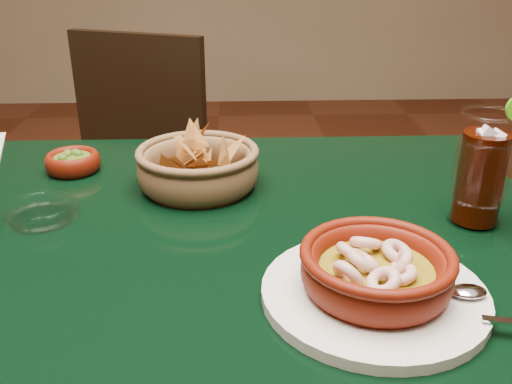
{
  "coord_description": "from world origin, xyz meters",
  "views": [
    {
      "loc": [
        0.11,
        -0.76,
        1.14
      ],
      "look_at": [
        0.14,
        -0.02,
        0.81
      ],
      "focal_mm": 40.0,
      "sensor_mm": 36.0,
      "label": 1
    }
  ],
  "objects_px": {
    "dining_table": "(166,281)",
    "cola_drink": "(482,170)",
    "dining_chair": "(124,190)",
    "shrimp_plate": "(376,276)",
    "chip_basket": "(198,167)"
  },
  "relations": [
    {
      "from": "dining_table",
      "to": "cola_drink",
      "type": "relative_size",
      "value": 6.21
    },
    {
      "from": "dining_table",
      "to": "dining_chair",
      "type": "relative_size",
      "value": 1.32
    },
    {
      "from": "dining_table",
      "to": "shrimp_plate",
      "type": "distance_m",
      "value": 0.36
    },
    {
      "from": "dining_chair",
      "to": "chip_basket",
      "type": "relative_size",
      "value": 3.8
    },
    {
      "from": "dining_chair",
      "to": "cola_drink",
      "type": "xyz_separation_m",
      "value": [
        0.67,
        -0.71,
        0.33
      ]
    },
    {
      "from": "dining_table",
      "to": "chip_basket",
      "type": "bearing_deg",
      "value": 71.06
    },
    {
      "from": "dining_table",
      "to": "chip_basket",
      "type": "distance_m",
      "value": 0.2
    },
    {
      "from": "dining_chair",
      "to": "shrimp_plate",
      "type": "xyz_separation_m",
      "value": [
        0.47,
        -0.91,
        0.28
      ]
    },
    {
      "from": "shrimp_plate",
      "to": "cola_drink",
      "type": "distance_m",
      "value": 0.28
    },
    {
      "from": "chip_basket",
      "to": "cola_drink",
      "type": "relative_size",
      "value": 1.24
    },
    {
      "from": "dining_chair",
      "to": "cola_drink",
      "type": "relative_size",
      "value": 4.71
    },
    {
      "from": "dining_chair",
      "to": "shrimp_plate",
      "type": "height_order",
      "value": "dining_chair"
    },
    {
      "from": "dining_table",
      "to": "cola_drink",
      "type": "bearing_deg",
      "value": -0.98
    },
    {
      "from": "shrimp_plate",
      "to": "cola_drink",
      "type": "xyz_separation_m",
      "value": [
        0.2,
        0.19,
        0.05
      ]
    },
    {
      "from": "dining_table",
      "to": "shrimp_plate",
      "type": "relative_size",
      "value": 3.48
    }
  ]
}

